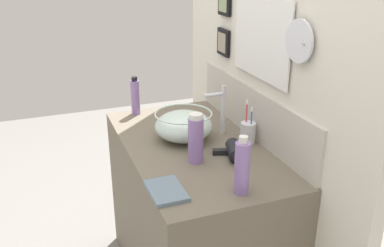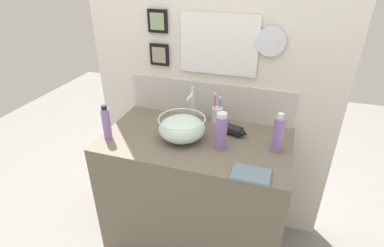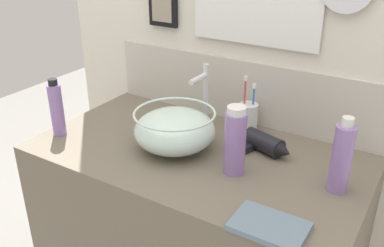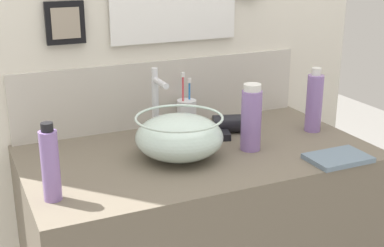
{
  "view_description": "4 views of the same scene",
  "coord_description": "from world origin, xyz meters",
  "px_view_note": "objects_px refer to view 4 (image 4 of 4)",
  "views": [
    {
      "loc": [
        1.73,
        -0.67,
        1.73
      ],
      "look_at": [
        -0.02,
        0.0,
        0.96
      ],
      "focal_mm": 40.0,
      "sensor_mm": 36.0,
      "label": 1
    },
    {
      "loc": [
        0.45,
        -1.48,
        1.8
      ],
      "look_at": [
        -0.02,
        0.0,
        0.96
      ],
      "focal_mm": 28.0,
      "sensor_mm": 36.0,
      "label": 2
    },
    {
      "loc": [
        0.66,
        -1.11,
        1.58
      ],
      "look_at": [
        -0.02,
        0.0,
        0.96
      ],
      "focal_mm": 40.0,
      "sensor_mm": 36.0,
      "label": 3
    },
    {
      "loc": [
        -0.7,
        -1.49,
        1.51
      ],
      "look_at": [
        -0.02,
        0.0,
        0.96
      ],
      "focal_mm": 50.0,
      "sensor_mm": 36.0,
      "label": 4
    }
  ],
  "objects_px": {
    "glass_bowl_sink": "(179,136)",
    "hand_towel": "(338,158)",
    "faucet": "(157,99)",
    "hair_drier": "(235,124)",
    "soap_dispenser": "(251,118)",
    "lotion_bottle": "(50,164)",
    "spray_bottle": "(314,102)",
    "toothbrush_cup": "(187,113)"
  },
  "relations": [
    {
      "from": "faucet",
      "to": "hand_towel",
      "type": "relative_size",
      "value": 1.3
    },
    {
      "from": "toothbrush_cup",
      "to": "lotion_bottle",
      "type": "height_order",
      "value": "lotion_bottle"
    },
    {
      "from": "glass_bowl_sink",
      "to": "toothbrush_cup",
      "type": "relative_size",
      "value": 1.34
    },
    {
      "from": "hair_drier",
      "to": "lotion_bottle",
      "type": "height_order",
      "value": "lotion_bottle"
    },
    {
      "from": "glass_bowl_sink",
      "to": "hand_towel",
      "type": "xyz_separation_m",
      "value": [
        0.45,
        -0.23,
        -0.06
      ]
    },
    {
      "from": "soap_dispenser",
      "to": "spray_bottle",
      "type": "bearing_deg",
      "value": 12.64
    },
    {
      "from": "soap_dispenser",
      "to": "hand_towel",
      "type": "xyz_separation_m",
      "value": [
        0.2,
        -0.2,
        -0.1
      ]
    },
    {
      "from": "glass_bowl_sink",
      "to": "soap_dispenser",
      "type": "xyz_separation_m",
      "value": [
        0.24,
        -0.03,
        0.04
      ]
    },
    {
      "from": "faucet",
      "to": "soap_dispenser",
      "type": "relative_size",
      "value": 1.12
    },
    {
      "from": "spray_bottle",
      "to": "hand_towel",
      "type": "distance_m",
      "value": 0.3
    },
    {
      "from": "glass_bowl_sink",
      "to": "faucet",
      "type": "bearing_deg",
      "value": 90.0
    },
    {
      "from": "hand_towel",
      "to": "spray_bottle",
      "type": "bearing_deg",
      "value": 69.47
    },
    {
      "from": "hand_towel",
      "to": "hair_drier",
      "type": "bearing_deg",
      "value": 114.2
    },
    {
      "from": "faucet",
      "to": "hand_towel",
      "type": "distance_m",
      "value": 0.63
    },
    {
      "from": "lotion_bottle",
      "to": "spray_bottle",
      "type": "relative_size",
      "value": 0.92
    },
    {
      "from": "faucet",
      "to": "spray_bottle",
      "type": "xyz_separation_m",
      "value": [
        0.55,
        -0.16,
        -0.03
      ]
    },
    {
      "from": "faucet",
      "to": "soap_dispenser",
      "type": "xyz_separation_m",
      "value": [
        0.24,
        -0.23,
        -0.03
      ]
    },
    {
      "from": "soap_dispenser",
      "to": "lotion_bottle",
      "type": "bearing_deg",
      "value": -171.35
    },
    {
      "from": "spray_bottle",
      "to": "hand_towel",
      "type": "bearing_deg",
      "value": -110.53
    },
    {
      "from": "faucet",
      "to": "hand_towel",
      "type": "height_order",
      "value": "faucet"
    },
    {
      "from": "soap_dispenser",
      "to": "hand_towel",
      "type": "bearing_deg",
      "value": -44.7
    },
    {
      "from": "glass_bowl_sink",
      "to": "hair_drier",
      "type": "bearing_deg",
      "value": 26.1
    },
    {
      "from": "hair_drier",
      "to": "toothbrush_cup",
      "type": "relative_size",
      "value": 0.91
    },
    {
      "from": "faucet",
      "to": "spray_bottle",
      "type": "relative_size",
      "value": 1.06
    },
    {
      "from": "toothbrush_cup",
      "to": "glass_bowl_sink",
      "type": "bearing_deg",
      "value": -118.32
    },
    {
      "from": "hair_drier",
      "to": "toothbrush_cup",
      "type": "height_order",
      "value": "toothbrush_cup"
    },
    {
      "from": "toothbrush_cup",
      "to": "soap_dispenser",
      "type": "xyz_separation_m",
      "value": [
        0.1,
        -0.31,
        0.06
      ]
    },
    {
      "from": "glass_bowl_sink",
      "to": "hand_towel",
      "type": "bearing_deg",
      "value": -27.49
    },
    {
      "from": "lotion_bottle",
      "to": "hand_towel",
      "type": "bearing_deg",
      "value": -6.47
    },
    {
      "from": "glass_bowl_sink",
      "to": "spray_bottle",
      "type": "height_order",
      "value": "spray_bottle"
    },
    {
      "from": "faucet",
      "to": "hair_drier",
      "type": "height_order",
      "value": "faucet"
    },
    {
      "from": "faucet",
      "to": "glass_bowl_sink",
      "type": "bearing_deg",
      "value": -90.0
    },
    {
      "from": "faucet",
      "to": "toothbrush_cup",
      "type": "bearing_deg",
      "value": 27.57
    },
    {
      "from": "spray_bottle",
      "to": "hair_drier",
      "type": "bearing_deg",
      "value": 159.31
    },
    {
      "from": "soap_dispenser",
      "to": "spray_bottle",
      "type": "height_order",
      "value": "spray_bottle"
    },
    {
      "from": "hair_drier",
      "to": "soap_dispenser",
      "type": "xyz_separation_m",
      "value": [
        -0.04,
        -0.17,
        0.08
      ]
    },
    {
      "from": "hair_drier",
      "to": "spray_bottle",
      "type": "relative_size",
      "value": 0.81
    },
    {
      "from": "toothbrush_cup",
      "to": "lotion_bottle",
      "type": "distance_m",
      "value": 0.71
    },
    {
      "from": "faucet",
      "to": "toothbrush_cup",
      "type": "xyz_separation_m",
      "value": [
        0.15,
        0.08,
        -0.09
      ]
    },
    {
      "from": "lotion_bottle",
      "to": "hand_towel",
      "type": "xyz_separation_m",
      "value": [
        0.87,
        -0.1,
        -0.09
      ]
    },
    {
      "from": "toothbrush_cup",
      "to": "soap_dispenser",
      "type": "relative_size",
      "value": 0.94
    },
    {
      "from": "toothbrush_cup",
      "to": "lotion_bottle",
      "type": "xyz_separation_m",
      "value": [
        -0.57,
        -0.41,
        0.05
      ]
    }
  ]
}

